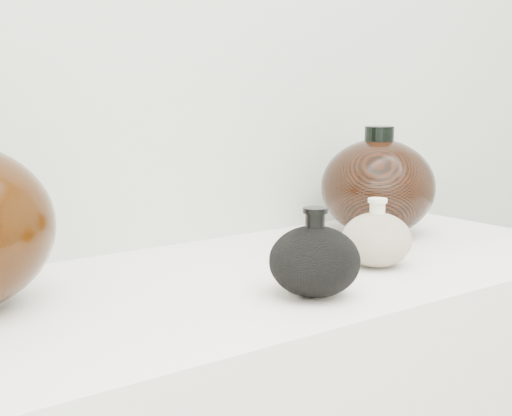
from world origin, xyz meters
TOP-DOWN VIEW (x-y plane):
  - black_gourd_vase at (-0.02, 0.81)m, footprint 0.14×0.14m
  - cream_gourd_vase at (0.17, 0.88)m, footprint 0.14×0.14m
  - right_round_pot at (0.34, 1.04)m, footprint 0.22×0.22m

SIDE VIEW (x-z plane):
  - cream_gourd_vase at x=0.17m, z-range 0.89..1.00m
  - black_gourd_vase at x=-0.02m, z-range 0.89..1.01m
  - right_round_pot at x=0.34m, z-range 0.89..1.09m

